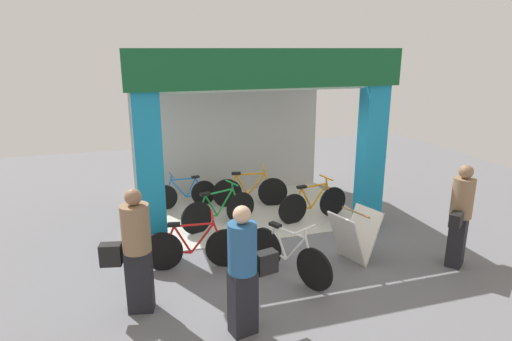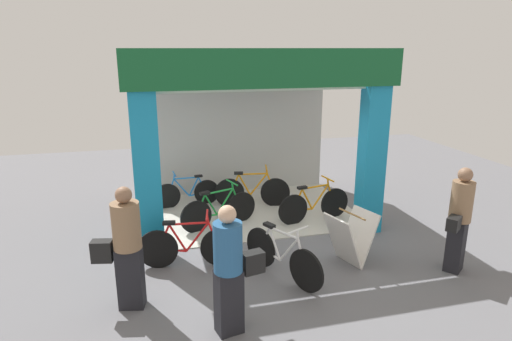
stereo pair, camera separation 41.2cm
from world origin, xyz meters
The scene contains 12 objects.
ground_plane centered at (0.00, 0.00, 0.00)m, with size 17.07×17.07×0.00m, color slate.
shop_facade centered at (0.00, 1.51, 1.84)m, with size 4.74×3.34×3.45m.
bicycle_inside_0 centered at (0.18, 1.82, 0.37)m, with size 1.65×0.49×0.92m.
bicycle_inside_1 centered at (1.21, 0.68, 0.36)m, with size 1.61×0.44×0.89m.
bicycle_inside_2 centered at (-1.22, 2.20, 0.32)m, with size 1.46×0.40×0.80m.
bicycle_inside_3 centered at (-0.74, 0.85, 0.36)m, with size 1.57×0.58×0.90m.
bicycle_parked_0 centered at (-1.48, -0.64, 0.36)m, with size 1.64×0.45×0.91m.
bicycle_parked_1 centered at (-0.12, -1.34, 0.37)m, with size 0.77×1.51×0.92m.
sandwich_board_sign centered at (1.12, -1.16, 0.44)m, with size 0.86×0.78×0.88m.
pedestrian_0 centered at (-2.38, -1.58, 0.91)m, with size 0.71×0.44×1.74m.
pedestrian_1 centered at (2.61, -1.81, 0.89)m, with size 0.65×0.57×1.71m.
pedestrian_2 centered at (-1.14, -2.46, 0.88)m, with size 0.69×0.42×1.69m.
Camera 1 is at (-2.40, -7.01, 3.45)m, focal length 30.46 mm.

